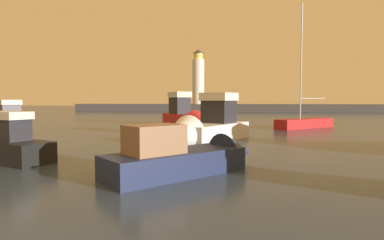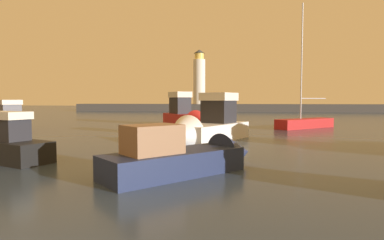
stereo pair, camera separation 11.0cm
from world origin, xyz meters
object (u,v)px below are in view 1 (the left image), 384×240
Objects in this scene: motorboat_0 at (6,121)px; motorboat_6 at (195,156)px; lighthouse at (198,78)px; sailboat_moored at (305,122)px; motorboat_1 at (186,115)px; motorboat_3 at (203,128)px.

motorboat_6 is at bearing -36.43° from motorboat_0.
sailboat_moored is (15.84, -44.07, -7.13)m from lighthouse.
motorboat_1 is at bearing -84.17° from lighthouse.
motorboat_3 is 0.72× the size of sailboat_moored.
lighthouse is 52.26m from motorboat_0.
motorboat_6 is (18.01, -13.29, -0.24)m from motorboat_0.
lighthouse is 65.11m from motorboat_6.
motorboat_6 is at bearing -110.57° from sailboat_moored.
motorboat_1 reaches higher than motorboat_0.
lighthouse is 1.97× the size of motorboat_0.
sailboat_moored reaches higher than motorboat_0.
motorboat_3 is 1.39× the size of motorboat_6.
motorboat_0 is 0.56× the size of sailboat_moored.
lighthouse is 47.37m from sailboat_moored.
sailboat_moored is at bearing 14.94° from motorboat_0.
motorboat_1 is at bearing 104.76° from motorboat_3.
motorboat_6 is (0.67, -8.49, -0.30)m from motorboat_3.
sailboat_moored reaches higher than motorboat_6.
motorboat_1 is 20.86m from motorboat_6.
sailboat_moored is (8.21, 11.62, -0.33)m from motorboat_3.
motorboat_1 is 12.42m from motorboat_3.
motorboat_1 is at bearing 178.04° from sailboat_moored.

